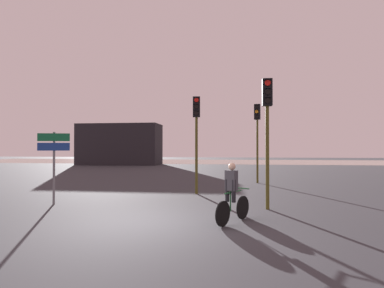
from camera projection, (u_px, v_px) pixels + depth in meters
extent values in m
plane|color=#333338|center=(150.00, 224.00, 7.97)|extent=(120.00, 120.00, 0.00)
cube|color=#9E937F|center=(216.00, 162.00, 45.79)|extent=(80.00, 16.00, 0.01)
cube|color=black|center=(120.00, 144.00, 37.34)|extent=(9.98, 4.00, 5.04)
cylinder|color=#4C4719|center=(267.00, 157.00, 9.89)|extent=(0.12, 0.12, 3.42)
cube|color=black|center=(267.00, 92.00, 9.92)|extent=(0.33, 0.25, 0.90)
cylinder|color=red|center=(268.00, 83.00, 9.79)|extent=(0.19, 0.04, 0.19)
cube|color=black|center=(268.00, 79.00, 9.77)|extent=(0.19, 0.13, 0.02)
cylinder|color=black|center=(268.00, 92.00, 9.78)|extent=(0.19, 0.04, 0.19)
cube|color=black|center=(268.00, 88.00, 9.76)|extent=(0.19, 0.13, 0.02)
cylinder|color=black|center=(268.00, 100.00, 9.78)|extent=(0.19, 0.04, 0.19)
cube|color=black|center=(268.00, 97.00, 9.76)|extent=(0.19, 0.13, 0.02)
cylinder|color=#4C4719|center=(257.00, 151.00, 17.43)|extent=(0.12, 0.12, 3.70)
cube|color=black|center=(257.00, 112.00, 17.46)|extent=(0.38, 0.34, 0.90)
cylinder|color=black|center=(257.00, 107.00, 17.35)|extent=(0.19, 0.09, 0.19)
cube|color=black|center=(256.00, 105.00, 17.33)|extent=(0.22, 0.18, 0.02)
cylinder|color=orange|center=(257.00, 112.00, 17.35)|extent=(0.19, 0.09, 0.19)
cube|color=black|center=(257.00, 110.00, 17.33)|extent=(0.22, 0.18, 0.02)
cylinder|color=black|center=(257.00, 117.00, 17.34)|extent=(0.19, 0.09, 0.19)
cube|color=black|center=(257.00, 115.00, 17.32)|extent=(0.22, 0.18, 0.02)
cylinder|color=#4C4719|center=(196.00, 155.00, 13.26)|extent=(0.12, 0.12, 3.41)
cube|color=black|center=(196.00, 107.00, 13.29)|extent=(0.35, 0.27, 0.90)
cylinder|color=red|center=(196.00, 100.00, 13.16)|extent=(0.19, 0.05, 0.19)
cube|color=black|center=(196.00, 97.00, 13.14)|extent=(0.20, 0.14, 0.02)
cylinder|color=black|center=(196.00, 106.00, 13.15)|extent=(0.19, 0.05, 0.19)
cube|color=black|center=(196.00, 104.00, 13.14)|extent=(0.20, 0.14, 0.02)
cylinder|color=black|center=(196.00, 113.00, 13.15)|extent=(0.19, 0.05, 0.19)
cube|color=black|center=(196.00, 111.00, 13.13)|extent=(0.20, 0.14, 0.02)
cylinder|color=slate|center=(54.00, 168.00, 10.75)|extent=(0.08, 0.08, 2.60)
cube|color=#116038|center=(54.00, 137.00, 10.72)|extent=(1.07, 0.33, 0.28)
cube|color=navy|center=(54.00, 147.00, 10.71)|extent=(1.07, 0.33, 0.28)
cylinder|color=black|center=(243.00, 207.00, 8.50)|extent=(0.38, 0.59, 0.66)
cylinder|color=black|center=(223.00, 214.00, 7.67)|extent=(0.38, 0.59, 0.66)
cylinder|color=#1E592D|center=(233.00, 192.00, 8.09)|extent=(0.47, 0.74, 0.04)
cylinder|color=#1E592D|center=(230.00, 201.00, 7.97)|extent=(0.04, 0.04, 0.55)
cylinder|color=#1E592D|center=(242.00, 188.00, 8.47)|extent=(0.41, 0.26, 0.03)
cylinder|color=black|center=(234.00, 191.00, 7.91)|extent=(0.11, 0.11, 0.60)
cylinder|color=black|center=(227.00, 190.00, 8.04)|extent=(0.11, 0.11, 0.60)
cube|color=#3F3F47|center=(231.00, 180.00, 8.02)|extent=(0.36, 0.33, 0.54)
sphere|color=beige|center=(232.00, 167.00, 8.05)|extent=(0.20, 0.20, 0.20)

